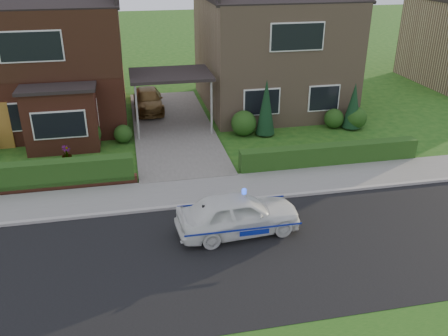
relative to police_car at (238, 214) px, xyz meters
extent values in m
plane|color=#194913|center=(-1.00, -1.20, -0.65)|extent=(120.00, 120.00, 0.00)
cube|color=black|center=(-1.00, -1.20, -0.65)|extent=(60.00, 6.00, 0.02)
cube|color=#9E9993|center=(-1.00, 1.85, -0.59)|extent=(60.00, 0.16, 0.12)
cube|color=slate|center=(-1.00, 2.90, -0.60)|extent=(60.00, 2.00, 0.10)
cube|color=#666059|center=(-1.00, 9.80, -0.59)|extent=(3.80, 12.00, 0.12)
cube|color=brown|center=(-6.80, 12.80, 2.25)|extent=(7.20, 8.00, 5.80)
cube|color=white|center=(-8.38, 8.78, 0.75)|extent=(1.80, 0.08, 1.30)
cube|color=white|center=(-5.21, 8.78, 0.75)|extent=(1.60, 0.08, 1.30)
cube|color=white|center=(-6.80, 8.78, 3.75)|extent=(2.60, 0.08, 1.30)
cube|color=black|center=(-6.80, 12.80, 3.70)|extent=(7.26, 8.06, 2.90)
cube|color=brown|center=(-5.93, 8.10, 0.70)|extent=(3.00, 1.40, 2.70)
cube|color=black|center=(-5.93, 8.10, 2.12)|extent=(3.20, 1.60, 0.14)
cube|color=#917458|center=(4.80, 12.80, 2.25)|extent=(7.20, 8.00, 5.80)
cube|color=white|center=(3.22, 8.78, 0.75)|extent=(1.80, 0.08, 1.30)
cube|color=white|center=(6.39, 8.78, 0.75)|extent=(1.60, 0.08, 1.30)
cube|color=white|center=(4.80, 8.78, 3.75)|extent=(2.60, 0.08, 1.30)
cube|color=black|center=(-1.00, 9.80, 2.05)|extent=(3.80, 3.00, 0.14)
cylinder|color=gray|center=(-2.70, 8.40, 0.70)|extent=(0.10, 0.10, 2.70)
cylinder|color=gray|center=(0.70, 8.40, 0.70)|extent=(0.10, 0.10, 2.70)
cube|color=brown|center=(-6.80, 4.10, -0.47)|extent=(7.70, 0.25, 0.36)
cube|color=#123A13|center=(-6.80, 4.25, -0.65)|extent=(7.50, 0.55, 0.90)
cube|color=#123A13|center=(4.80, 4.15, -0.65)|extent=(7.50, 0.55, 0.80)
sphere|color=#123A13|center=(-5.00, 8.10, 0.01)|extent=(1.32, 1.32, 1.32)
sphere|color=#123A13|center=(-3.40, 8.40, -0.23)|extent=(0.84, 0.84, 0.84)
sphere|color=#123A13|center=(2.20, 8.20, -0.05)|extent=(1.20, 1.20, 1.20)
sphere|color=#123A13|center=(6.80, 8.30, -0.17)|extent=(0.96, 0.96, 0.96)
sphere|color=#123A13|center=(7.80, 8.00, -0.11)|extent=(1.08, 1.08, 1.08)
cone|color=black|center=(3.20, 8.00, 0.65)|extent=(0.90, 0.90, 2.60)
cone|color=black|center=(7.60, 8.00, 0.45)|extent=(0.90, 0.90, 2.20)
imported|color=white|center=(0.00, 0.00, 0.00)|extent=(1.86, 3.95, 1.31)
sphere|color=#193FF2|center=(0.19, 0.00, 0.73)|extent=(0.17, 0.17, 0.17)
cube|color=navy|center=(0.00, -0.78, -0.05)|extent=(3.53, 0.02, 0.05)
cube|color=navy|center=(0.00, 0.78, -0.05)|extent=(3.53, 0.02, 0.05)
ellipsoid|color=black|center=(-1.07, -0.10, 0.27)|extent=(0.22, 0.17, 0.21)
sphere|color=white|center=(-1.06, -0.16, 0.26)|extent=(0.11, 0.11, 0.11)
sphere|color=black|center=(-1.05, -0.12, 0.41)|extent=(0.13, 0.13, 0.13)
cone|color=black|center=(-1.10, -0.11, 0.47)|extent=(0.04, 0.04, 0.05)
cone|color=black|center=(-1.01, -0.11, 0.47)|extent=(0.04, 0.04, 0.05)
imported|color=brown|center=(-2.00, 12.67, 0.01)|extent=(1.54, 3.77, 1.09)
imported|color=gray|center=(-5.40, 7.80, -0.27)|extent=(0.54, 0.53, 0.77)
imported|color=gray|center=(-5.72, 6.58, -0.29)|extent=(0.56, 0.56, 0.73)
camera|label=1|loc=(-2.99, -12.28, 7.46)|focal=38.00mm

